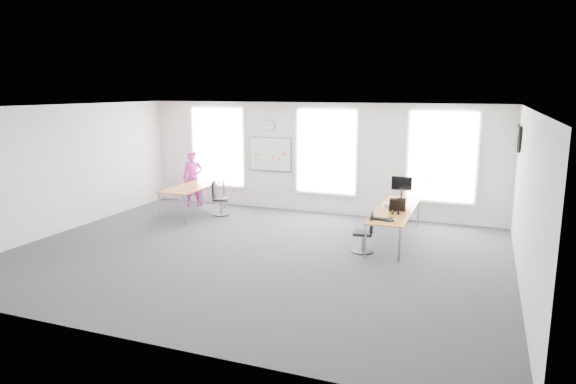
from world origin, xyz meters
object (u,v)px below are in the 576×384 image
at_px(desk_right, 395,211).
at_px(headphones, 395,212).
at_px(chair_right, 365,235).
at_px(monitor, 402,186).
at_px(keyboard, 381,219).
at_px(person, 193,178).
at_px(desk_left, 193,188).
at_px(chair_left, 219,200).

xyz_separation_m(desk_right, headphones, (0.08, -0.51, 0.09)).
distance_m(chair_right, monitor, 2.32).
bearing_deg(chair_right, keyboard, 83.29).
relative_size(desk_right, person, 1.84).
bearing_deg(person, desk_left, -79.28).
bearing_deg(chair_right, monitor, 163.54).
bearing_deg(headphones, keyboard, -100.69).
bearing_deg(desk_left, chair_left, 17.96).
distance_m(chair_right, chair_left, 4.77).
relative_size(person, keyboard, 3.51).
height_order(person, headphones, person).
relative_size(desk_right, keyboard, 6.47).
relative_size(desk_left, keyboard, 4.71).
height_order(desk_left, chair_right, chair_right).
xyz_separation_m(desk_left, monitor, (5.46, 0.60, 0.33)).
xyz_separation_m(chair_right, chair_left, (-4.42, 1.80, 0.03)).
relative_size(desk_left, chair_left, 2.39).
distance_m(desk_left, keyboard, 5.62).
bearing_deg(keyboard, desk_left, -179.37).
relative_size(headphones, monitor, 0.31).
bearing_deg(headphones, chair_left, 174.11).
bearing_deg(desk_right, desk_left, 174.74).
distance_m(person, keyboard, 6.47).
bearing_deg(keyboard, desk_right, 101.22).
bearing_deg(headphones, monitor, 102.54).
distance_m(chair_left, monitor, 4.86).
xyz_separation_m(desk_right, chair_left, (-4.84, 0.72, -0.28)).
bearing_deg(monitor, headphones, -83.41).
xyz_separation_m(chair_left, headphones, (4.92, -1.23, 0.37)).
bearing_deg(headphones, person, 170.57).
relative_size(chair_left, headphones, 5.36).
distance_m(person, headphones, 6.46).
distance_m(desk_left, headphones, 5.67).
distance_m(desk_left, monitor, 5.50).
bearing_deg(desk_right, chair_left, 171.55).
height_order(chair_right, person, person).
xyz_separation_m(desk_right, keyboard, (-0.11, -1.08, 0.06)).
relative_size(desk_right, desk_left, 1.37).
xyz_separation_m(desk_right, person, (-6.07, 1.44, 0.13)).
relative_size(desk_right, chair_left, 3.28).
distance_m(headphones, monitor, 1.64).
distance_m(chair_left, keyboard, 5.07).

